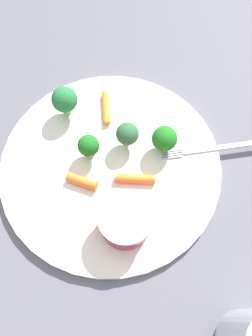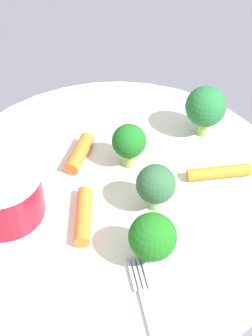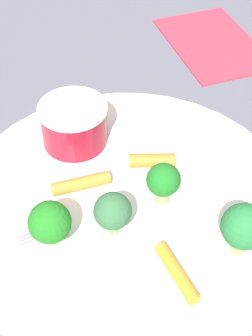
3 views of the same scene
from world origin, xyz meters
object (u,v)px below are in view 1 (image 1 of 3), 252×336
Objects in this scene: broccoli_floret_2 at (164,138)px; carrot_stick_2 at (106,108)px; broccoli_floret_3 at (127,134)px; carrot_stick_0 at (135,179)px; carrot_stick_1 at (82,181)px; plate at (111,165)px; sauce_cup at (125,221)px; broccoli_floret_1 at (65,100)px; broccoli_floret_0 at (89,146)px; fork at (219,148)px.

carrot_stick_2 is at bearing 34.24° from broccoli_floret_2.
carrot_stick_2 is at bearing 10.90° from broccoli_floret_3.
carrot_stick_1 is (0.02, 0.07, 0.00)m from carrot_stick_0.
plate is at bearing 124.82° from broccoli_floret_3.
broccoli_floret_2 is 0.07m from carrot_stick_0.
plate is 0.09m from sauce_cup.
broccoli_floret_1 is 0.10m from broccoli_floret_3.
broccoli_floret_2 is at bearing -100.95° from broccoli_floret_0.
carrot_stick_2 is 0.17m from fork.
broccoli_floret_1 reaches higher than broccoli_floret_0.
carrot_stick_2 is (0.18, -0.03, -0.02)m from sauce_cup.
carrot_stick_0 reaches higher than fork.
broccoli_floret_2 is (-0.10, -0.11, -0.00)m from broccoli_floret_1.
carrot_stick_0 reaches higher than carrot_stick_2.
broccoli_floret_0 is 0.97× the size of carrot_stick_1.
broccoli_floret_3 is (-0.08, -0.07, -0.00)m from broccoli_floret_1.
plate is at bearing -4.54° from sauce_cup.
broccoli_floret_0 is at bearing 47.40° from plate.
broccoli_floret_2 is (0.09, -0.08, 0.01)m from sauce_cup.
broccoli_floret_1 reaches higher than carrot_stick_2.
broccoli_floret_1 reaches higher than plate.
carrot_stick_0 is at bearing 125.06° from broccoli_floret_2.
sauce_cup reaches higher than carrot_stick_1.
broccoli_floret_0 is 0.78× the size of carrot_stick_0.
broccoli_floret_3 is (0.02, 0.05, 0.00)m from broccoli_floret_2.
sauce_cup is 1.49× the size of broccoli_floret_2.
broccoli_floret_3 is (0.11, -0.04, 0.01)m from sauce_cup.
broccoli_floret_2 is at bearing -42.38° from sauce_cup.
sauce_cup reaches higher than plate.
carrot_stick_2 is (-0.01, -0.06, -0.03)m from broccoli_floret_1.
fork is at bearing -99.14° from plate.
broccoli_floret_0 is at bearing 147.20° from carrot_stick_2.
fork is at bearing -104.60° from broccoli_floret_0.
sauce_cup reaches higher than fork.
broccoli_floret_1 is 0.93× the size of carrot_stick_2.
carrot_stick_2 is at bearing 50.10° from fork.
plate is 0.05m from carrot_stick_1.
sauce_cup is 1.32× the size of broccoli_floret_1.
carrot_stick_0 is at bearing -155.81° from broccoli_floret_1.
broccoli_floret_1 reaches higher than broccoli_floret_3.
sauce_cup is at bearing 160.94° from broccoli_floret_3.
carrot_stick_2 is at bearing -12.53° from plate.
broccoli_floret_1 reaches higher than carrot_stick_0.
broccoli_floret_1 reaches higher than broccoli_floret_2.
carrot_stick_0 is at bearing 94.78° from fork.
broccoli_floret_2 is (-0.02, -0.10, 0.00)m from broccoli_floret_0.
sauce_cup is at bearing 171.51° from carrot_stick_2.
broccoli_floret_0 is 0.82× the size of broccoli_floret_1.
broccoli_floret_0 reaches higher than fork.
fork is at bearing -92.07° from carrot_stick_1.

